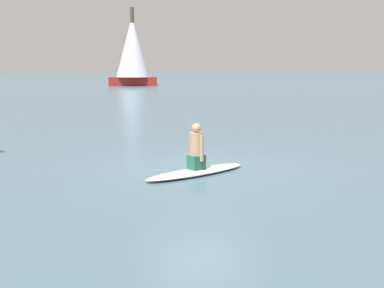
{
  "coord_description": "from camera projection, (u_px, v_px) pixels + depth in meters",
  "views": [
    {
      "loc": [
        -5.41,
        -10.64,
        2.37
      ],
      "look_at": [
        -0.46,
        -0.49,
        0.65
      ],
      "focal_mm": 47.3,
      "sensor_mm": 36.0,
      "label": 1
    }
  ],
  "objects": [
    {
      "name": "ground_plane",
      "position": [
        200.0,
        167.0,
        12.16
      ],
      "size": [
        400.0,
        400.0,
        0.0
      ],
      "primitive_type": "plane",
      "color": "slate"
    },
    {
      "name": "sailboat_near_right",
      "position": [
        133.0,
        49.0,
        63.8
      ],
      "size": [
        6.29,
        5.57,
        9.75
      ],
      "rotation": [
        0.0,
        0.0,
        -0.41
      ],
      "color": "maroon",
      "rests_on": "ground"
    },
    {
      "name": "surfboard",
      "position": [
        196.0,
        172.0,
        11.26
      ],
      "size": [
        2.82,
        1.29,
        0.12
      ],
      "primitive_type": "ellipsoid",
      "rotation": [
        0.0,
        0.0,
        0.26
      ],
      "color": "white",
      "rests_on": "ground"
    },
    {
      "name": "person_paddler",
      "position": [
        196.0,
        149.0,
        11.18
      ],
      "size": [
        0.4,
        0.45,
        1.02
      ],
      "rotation": [
        0.0,
        0.0,
        0.26
      ],
      "color": "#26664C",
      "rests_on": "surfboard"
    }
  ]
}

